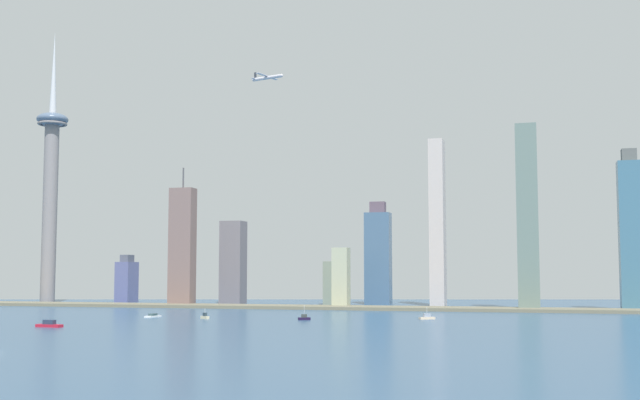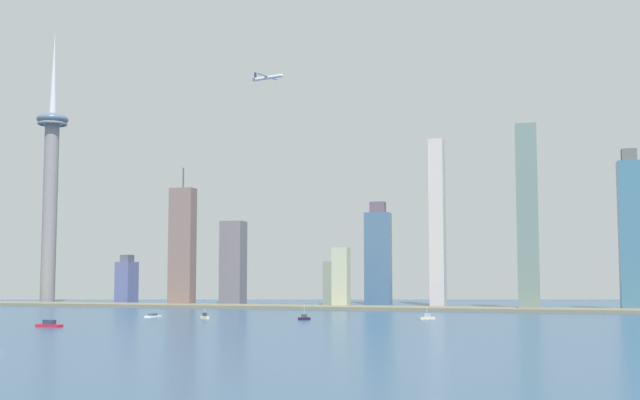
# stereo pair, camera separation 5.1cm
# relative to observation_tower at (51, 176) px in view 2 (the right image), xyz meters

# --- Properties ---
(ground_plane) EXTENTS (6000.00, 6000.00, 0.00)m
(ground_plane) POSITION_rel_observation_tower_xyz_m (283.39, -460.10, -139.44)
(ground_plane) COLOR #2E4F71
(waterfront_pier) EXTENTS (937.89, 44.44, 2.85)m
(waterfront_pier) POSITION_rel_observation_tower_xyz_m (283.39, -44.54, -138.01)
(waterfront_pier) COLOR #716C57
(waterfront_pier) RESTS_ON ground
(observation_tower) EXTENTS (34.10, 34.10, 301.57)m
(observation_tower) POSITION_rel_observation_tower_xyz_m (0.00, 0.00, 0.00)
(observation_tower) COLOR gray
(observation_tower) RESTS_ON ground
(skyscraper_0) EXTENTS (14.33, 25.08, 166.83)m
(skyscraper_0) POSITION_rel_observation_tower_xyz_m (419.22, 35.73, -56.02)
(skyscraper_0) COLOR beige
(skyscraper_0) RESTS_ON ground
(skyscraper_1) EXTENTS (22.81, 27.22, 56.54)m
(skyscraper_1) POSITION_rel_observation_tower_xyz_m (311.47, 49.47, -116.90)
(skyscraper_1) COLOR gray
(skyscraper_1) RESTS_ON ground
(skyscraper_2) EXTENTS (24.23, 15.49, 139.64)m
(skyscraper_2) POSITION_rel_observation_tower_xyz_m (169.55, -24.44, -80.01)
(skyscraper_2) COLOR #79615C
(skyscraper_2) RESTS_ON ground
(skyscraper_3) EXTENTS (24.01, 21.96, 88.80)m
(skyscraper_3) POSITION_rel_observation_tower_xyz_m (197.46, 45.12, -95.04)
(skyscraper_3) COLOR slate
(skyscraper_3) RESTS_ON ground
(skyscraper_4) EXTENTS (14.88, 15.62, 57.17)m
(skyscraper_4) POSITION_rel_observation_tower_xyz_m (334.79, -27.00, -110.86)
(skyscraper_4) COLOR #B0B394
(skyscraper_4) RESTS_ON ground
(skyscraper_5) EXTENTS (18.86, 22.94, 167.57)m
(skyscraper_5) POSITION_rel_observation_tower_xyz_m (507.51, -25.47, -55.66)
(skyscraper_5) COLOR slate
(skyscraper_5) RESTS_ON ground
(skyscraper_6) EXTENTS (26.62, 18.47, 108.07)m
(skyscraper_6) POSITION_rel_observation_tower_xyz_m (352.88, 64.85, -88.96)
(skyscraper_6) COLOR #456483
(skyscraper_6) RESTS_ON ground
(skyscraper_7) EXTENTS (21.02, 18.14, 143.29)m
(skyscraper_7) POSITION_rel_observation_tower_xyz_m (595.92, -16.55, -71.22)
(skyscraper_7) COLOR #3F6C86
(skyscraper_7) RESTS_ON ground
(skyscraper_8) EXTENTS (16.61, 25.28, 53.15)m
(skyscraper_8) POSITION_rel_observation_tower_xyz_m (68.72, 48.49, -115.28)
(skyscraper_8) COLOR slate
(skyscraper_8) RESTS_ON ground
(boat_1) EXTENTS (8.02, 6.30, 7.77)m
(boat_1) POSITION_rel_observation_tower_xyz_m (278.31, -219.79, -137.79)
(boat_1) COLOR beige
(boat_1) RESTS_ON ground
(boat_3) EXTENTS (7.47, 15.58, 2.78)m
(boat_3) POSITION_rel_observation_tower_xyz_m (231.57, -210.21, -138.44)
(boat_3) COLOR white
(boat_3) RESTS_ON ground
(boat_4) EXTENTS (11.51, 9.90, 8.99)m
(boat_4) POSITION_rel_observation_tower_xyz_m (436.61, -182.51, -137.90)
(boat_4) COLOR beige
(boat_4) RESTS_ON ground
(boat_5) EXTENTS (18.22, 6.95, 4.53)m
(boat_5) POSITION_rel_observation_tower_xyz_m (218.49, -325.96, -137.82)
(boat_5) COLOR red
(boat_5) RESTS_ON ground
(boat_6) EXTENTS (9.13, 6.21, 10.67)m
(boat_6) POSITION_rel_observation_tower_xyz_m (352.55, -213.71, -137.91)
(boat_6) COLOR #1C1231
(boat_6) RESTS_ON ground
(airplane) EXTENTS (30.97, 29.08, 8.00)m
(airplane) POSITION_rel_observation_tower_xyz_m (290.64, -116.37, 64.57)
(airplane) COLOR silver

